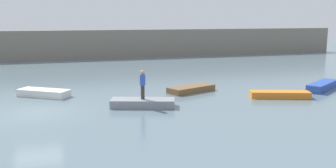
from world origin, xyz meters
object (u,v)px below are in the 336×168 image
rowboat_brown (191,89)px  rowboat_orange (280,94)px  rowboat_white (44,93)px  rowboat_grey (143,103)px  rowboat_blue (323,86)px  person_blue_shirt (143,83)px

rowboat_brown → rowboat_orange: bearing=-58.2°
rowboat_white → rowboat_brown: rowboat_white is taller
rowboat_grey → rowboat_blue: rowboat_blue is taller
rowboat_blue → person_blue_shirt: (-13.46, -1.40, 1.13)m
rowboat_brown → person_blue_shirt: bearing=-163.7°
rowboat_grey → rowboat_brown: bearing=56.6°
rowboat_blue → person_blue_shirt: 13.58m
rowboat_white → rowboat_blue: rowboat_blue is taller
rowboat_orange → person_blue_shirt: size_ratio=2.22×
rowboat_orange → rowboat_grey: bearing=-161.5°
person_blue_shirt → rowboat_brown: bearing=38.5°
rowboat_white → rowboat_orange: bearing=16.2°
rowboat_orange → rowboat_blue: rowboat_blue is taller
rowboat_white → person_blue_shirt: person_blue_shirt is taller
rowboat_white → rowboat_brown: (9.74, -1.35, -0.03)m
rowboat_grey → person_blue_shirt: (0.00, 0.00, 1.17)m
rowboat_orange → rowboat_brown: bearing=163.2°
rowboat_brown → rowboat_orange: rowboat_orange is taller
rowboat_orange → rowboat_blue: 4.73m
rowboat_blue → person_blue_shirt: size_ratio=2.34×
rowboat_orange → rowboat_white: bearing=-179.2°
rowboat_grey → rowboat_brown: 5.38m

